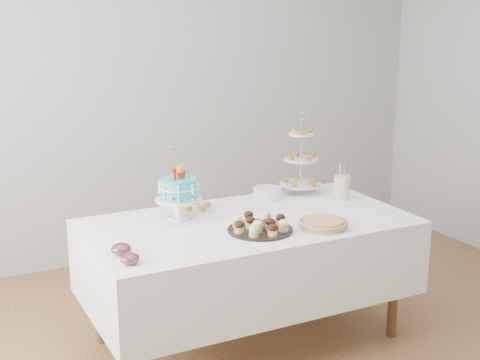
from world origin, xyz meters
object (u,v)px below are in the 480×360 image
birthday_cake (179,200)px  tiered_stand (301,160)px  jam_bowl_a (130,259)px  utensil_pitcher (342,187)px  pie (323,223)px  table (248,257)px  cupcake_tray (260,224)px  pastry_plate (196,207)px  plate_stack (267,193)px  jam_bowl_b (121,249)px

birthday_cake → tiered_stand: bearing=-12.8°
jam_bowl_a → utensil_pitcher: utensil_pitcher is taller
tiered_stand → jam_bowl_a: bearing=-152.9°
pie → tiered_stand: tiered_stand is taller
table → cupcake_tray: size_ratio=5.14×
pie → pastry_plate: bearing=128.0°
cupcake_tray → utensil_pitcher: utensil_pitcher is taller
jam_bowl_a → plate_stack: bearing=31.3°
table → jam_bowl_b: (-0.84, -0.20, 0.26)m
table → plate_stack: 0.56m
birthday_cake → plate_stack: size_ratio=2.25×
birthday_cake → tiered_stand: size_ratio=0.78×
pie → pastry_plate: 0.83m
birthday_cake → cupcake_tray: 0.53m
pastry_plate → jam_bowl_a: jam_bowl_a is taller
tiered_stand → jam_bowl_b: tiered_stand is taller
birthday_cake → jam_bowl_b: 0.65m
cupcake_tray → pie: bearing=-17.5°
table → plate_stack: size_ratio=10.08×
pastry_plate → jam_bowl_a: size_ratio=2.57×
pie → plate_stack: (0.01, 0.67, 0.01)m
jam_bowl_a → utensil_pitcher: size_ratio=0.41×
pie → tiered_stand: size_ratio=0.52×
plate_stack → jam_bowl_b: 1.30m
birthday_cake → pastry_plate: size_ratio=1.70×
tiered_stand → jam_bowl_b: 1.57m
birthday_cake → jam_bowl_a: (-0.49, -0.56, -0.09)m
birthday_cake → tiered_stand: (0.96, 0.18, 0.11)m
pie → jam_bowl_b: 1.17m
pie → jam_bowl_a: bearing=-178.0°
jam_bowl_b → utensil_pitcher: utensil_pitcher is taller
table → jam_bowl_b: bearing=-166.4°
tiered_stand → utensil_pitcher: size_ratio=2.28×
plate_stack → pastry_plate: (-0.52, -0.01, -0.02)m
jam_bowl_a → utensil_pitcher: bearing=16.6°
table → jam_bowl_a: (-0.84, -0.35, 0.25)m
table → tiered_stand: size_ratio=3.48×
birthday_cake → jam_bowl_a: birthday_cake is taller
plate_stack → jam_bowl_a: (-1.17, -0.71, -0.01)m
plate_stack → jam_bowl_b: bearing=-154.2°
cupcake_tray → jam_bowl_b: cupcake_tray is taller
jam_bowl_a → pastry_plate: bearing=47.0°
table → jam_bowl_a: bearing=-157.5°
pie → utensil_pitcher: bearing=44.9°
birthday_cake → plate_stack: bearing=-10.9°
table → plate_stack: bearing=47.6°
pie → jam_bowl_a: jam_bowl_a is taller
pie → table: bearing=136.5°
utensil_pitcher → birthday_cake: bearing=159.5°
jam_bowl_b → table: bearing=13.6°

